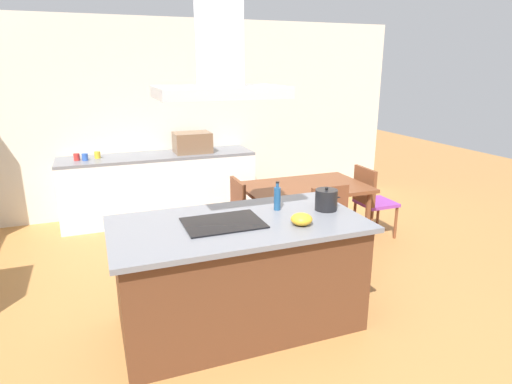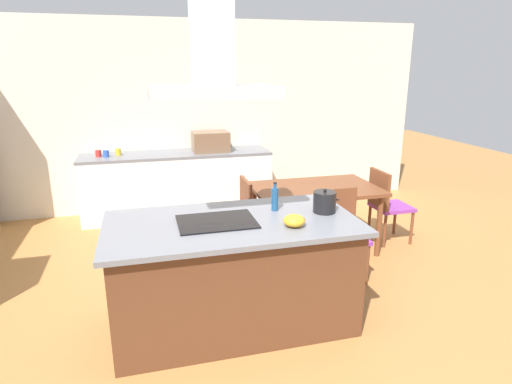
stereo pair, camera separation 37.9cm
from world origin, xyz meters
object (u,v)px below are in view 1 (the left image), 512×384
(tea_kettle, at_px, (326,200))
(range_hood, at_px, (219,61))
(coffee_mug_yellow, at_px, (97,155))
(chair_at_right_end, at_px, (371,197))
(mixing_bowl, at_px, (302,219))
(countertop_microwave, at_px, (192,142))
(chair_at_left_end, at_px, (229,215))
(olive_oil_bottle, at_px, (277,198))
(cooktop, at_px, (223,223))
(chair_facing_island, at_px, (334,225))
(coffee_mug_red, at_px, (77,157))
(dining_table, at_px, (305,193))
(coffee_mug_blue, at_px, (85,157))

(tea_kettle, distance_m, range_hood, 1.44)
(tea_kettle, xyz_separation_m, range_hood, (-0.91, -0.01, 1.11))
(coffee_mug_yellow, xyz_separation_m, chair_at_right_end, (3.10, -1.69, -0.44))
(mixing_bowl, xyz_separation_m, countertop_microwave, (-0.13, 3.12, 0.09))
(chair_at_left_end, bearing_deg, olive_oil_bottle, -84.96)
(countertop_microwave, bearing_deg, tea_kettle, -80.32)
(cooktop, relative_size, chair_at_right_end, 0.67)
(cooktop, xyz_separation_m, chair_facing_island, (1.34, 0.57, -0.40))
(coffee_mug_red, height_order, dining_table, coffee_mug_red)
(mixing_bowl, xyz_separation_m, coffee_mug_yellow, (-1.39, 3.17, -0.00))
(tea_kettle, bearing_deg, coffee_mug_blue, 123.83)
(cooktop, relative_size, countertop_microwave, 1.20)
(coffee_mug_yellow, bearing_deg, olive_oil_bottle, -63.85)
(countertop_microwave, relative_size, coffee_mug_red, 5.56)
(mixing_bowl, height_order, chair_at_right_end, mixing_bowl)
(countertop_microwave, relative_size, coffee_mug_yellow, 5.56)
(chair_at_left_end, bearing_deg, dining_table, 0.00)
(tea_kettle, bearing_deg, range_hood, -179.20)
(tea_kettle, relative_size, mixing_bowl, 1.43)
(tea_kettle, relative_size, coffee_mug_blue, 2.66)
(chair_at_right_end, bearing_deg, chair_facing_island, -143.99)
(cooktop, bearing_deg, dining_table, 42.66)
(olive_oil_bottle, distance_m, mixing_bowl, 0.40)
(olive_oil_bottle, distance_m, chair_at_right_end, 2.10)
(mixing_bowl, bearing_deg, tea_kettle, 35.16)
(tea_kettle, xyz_separation_m, chair_at_right_end, (1.35, 1.22, -0.48))
(olive_oil_bottle, relative_size, countertop_microwave, 0.49)
(chair_at_right_end, bearing_deg, range_hood, -151.28)
(cooktop, xyz_separation_m, coffee_mug_yellow, (-0.84, 2.93, 0.04))
(tea_kettle, distance_m, coffee_mug_yellow, 3.40)
(chair_at_left_end, bearing_deg, chair_facing_island, -36.01)
(tea_kettle, distance_m, olive_oil_bottle, 0.41)
(chair_facing_island, bearing_deg, countertop_microwave, 111.81)
(coffee_mug_red, bearing_deg, chair_at_right_end, -26.19)
(chair_at_left_end, distance_m, range_hood, 2.06)
(dining_table, distance_m, chair_facing_island, 0.68)
(range_hood, bearing_deg, coffee_mug_blue, 109.20)
(chair_facing_island, bearing_deg, coffee_mug_yellow, 132.76)
(dining_table, distance_m, chair_at_left_end, 0.93)
(chair_at_left_end, height_order, chair_at_right_end, same)
(countertop_microwave, height_order, coffee_mug_blue, countertop_microwave)
(coffee_mug_red, bearing_deg, coffee_mug_blue, -21.30)
(tea_kettle, distance_m, dining_table, 1.34)
(coffee_mug_yellow, bearing_deg, chair_at_left_end, -53.22)
(coffee_mug_blue, bearing_deg, mixing_bowl, -63.42)
(mixing_bowl, bearing_deg, coffee_mug_blue, 116.58)
(range_hood, bearing_deg, chair_facing_island, 23.07)
(cooktop, xyz_separation_m, mixing_bowl, (0.55, -0.24, 0.04))
(cooktop, xyz_separation_m, chair_at_left_end, (0.43, 1.24, -0.40))
(olive_oil_bottle, distance_m, dining_table, 1.40)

